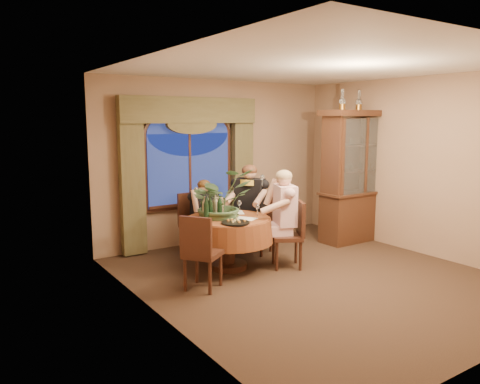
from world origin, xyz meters
TOP-DOWN VIEW (x-y plane):
  - floor at (0.00, 0.00)m, footprint 5.00×5.00m
  - wall_back at (0.00, 2.50)m, footprint 4.50×0.00m
  - wall_right at (2.25, 0.00)m, footprint 0.00×5.00m
  - ceiling at (0.00, 0.00)m, footprint 5.00×5.00m
  - window at (-0.60, 2.43)m, footprint 1.62×0.10m
  - arched_transom at (-0.60, 2.43)m, footprint 1.60×0.06m
  - drapery_left at (-1.63, 2.38)m, footprint 0.38×0.14m
  - drapery_right at (0.43, 2.38)m, footprint 0.38×0.14m
  - swag_valance at (-0.60, 2.35)m, footprint 2.45×0.16m
  - dining_table at (-0.74, 0.99)m, footprint 1.66×1.66m
  - china_cabinet at (1.98, 1.11)m, footprint 1.41×0.56m
  - oil_lamp_left at (1.58, 1.11)m, footprint 0.11×0.11m
  - oil_lamp_center at (1.98, 1.11)m, footprint 0.11×0.11m
  - oil_lamp_right at (2.38, 1.11)m, footprint 0.11×0.11m
  - chair_right at (-0.01, 0.57)m, footprint 0.57×0.57m
  - chair_back_right at (0.06, 1.41)m, footprint 0.57×0.57m
  - chair_back at (-0.78, 1.89)m, footprint 0.44×0.44m
  - chair_front_left at (-1.45, 0.48)m, footprint 0.59×0.59m
  - person_pink at (0.03, 0.67)m, footprint 0.63×0.65m
  - person_back at (-0.69, 1.80)m, footprint 0.46×0.42m
  - person_scarf at (-0.02, 1.49)m, footprint 0.68×0.69m
  - stoneware_vase at (-0.82, 1.10)m, footprint 0.15×0.15m
  - centerpiece_plant at (-0.81, 1.10)m, footprint 0.91×1.01m
  - olive_bowl at (-0.68, 0.94)m, footprint 0.14×0.14m
  - cheese_platter at (-0.87, 0.61)m, footprint 0.38×0.38m
  - wine_bottle_0 at (-1.08, 1.07)m, footprint 0.07×0.07m
  - wine_bottle_1 at (-1.04, 1.18)m, footprint 0.07×0.07m
  - wine_bottle_2 at (-0.92, 1.06)m, footprint 0.07×0.07m
  - wine_bottle_3 at (-0.91, 0.95)m, footprint 0.07×0.07m
  - wine_bottle_4 at (-1.13, 0.95)m, footprint 0.07×0.07m
  - wine_bottle_5 at (-1.03, 1.00)m, footprint 0.07×0.07m
  - tasting_paper_0 at (-0.59, 0.78)m, footprint 0.33×0.36m
  - tasting_paper_1 at (-0.46, 1.22)m, footprint 0.32×0.36m
  - tasting_paper_2 at (-0.80, 0.70)m, footprint 0.23×0.31m
  - wine_glass_person_pink at (-0.35, 0.83)m, footprint 0.07×0.07m
  - wine_glass_person_back at (-0.72, 1.42)m, footprint 0.07×0.07m
  - wine_glass_person_scarf at (-0.39, 1.24)m, footprint 0.07×0.07m

SIDE VIEW (x-z plane):
  - floor at x=0.00m, z-range 0.00..0.00m
  - dining_table at x=-0.74m, z-range 0.00..0.75m
  - chair_right at x=-0.01m, z-range 0.00..0.96m
  - chair_back_right at x=0.06m, z-range 0.00..0.96m
  - chair_back at x=-0.78m, z-range 0.00..0.96m
  - chair_front_left at x=-1.45m, z-range 0.00..0.96m
  - person_back at x=-0.69m, z-range 0.00..1.21m
  - person_pink at x=0.03m, z-range 0.00..1.42m
  - person_scarf at x=-0.02m, z-range 0.00..1.43m
  - tasting_paper_0 at x=-0.59m, z-range 0.75..0.76m
  - tasting_paper_1 at x=-0.46m, z-range 0.75..0.76m
  - tasting_paper_2 at x=-0.80m, z-range 0.75..0.76m
  - cheese_platter at x=-0.87m, z-range 0.75..0.77m
  - olive_bowl at x=-0.68m, z-range 0.75..0.79m
  - wine_glass_person_pink at x=-0.35m, z-range 0.75..0.93m
  - wine_glass_person_back at x=-0.72m, z-range 0.75..0.93m
  - wine_glass_person_scarf at x=-0.39m, z-range 0.75..0.93m
  - stoneware_vase at x=-0.82m, z-range 0.75..1.03m
  - wine_bottle_0 at x=-1.08m, z-range 0.75..1.08m
  - wine_bottle_1 at x=-1.04m, z-range 0.75..1.08m
  - wine_bottle_2 at x=-0.92m, z-range 0.75..1.08m
  - wine_bottle_3 at x=-0.91m, z-range 0.75..1.08m
  - wine_bottle_4 at x=-1.13m, z-range 0.75..1.08m
  - wine_bottle_5 at x=-1.03m, z-range 0.75..1.08m
  - china_cabinet at x=1.98m, z-range 0.00..2.29m
  - drapery_left at x=-1.63m, z-range 0.02..2.34m
  - drapery_right at x=0.43m, z-range 0.02..2.34m
  - window at x=-0.60m, z-range 0.64..1.96m
  - centerpiece_plant at x=-0.81m, z-range 0.95..1.74m
  - wall_back at x=0.00m, z-range -0.85..3.65m
  - wall_right at x=2.25m, z-range -1.10..3.90m
  - arched_transom at x=-0.60m, z-range 1.86..2.30m
  - swag_valance at x=-0.60m, z-range 2.07..2.49m
  - oil_lamp_left at x=1.58m, z-range 2.29..2.63m
  - oil_lamp_center at x=1.98m, z-range 2.29..2.63m
  - oil_lamp_right at x=2.38m, z-range 2.29..2.63m
  - ceiling at x=0.00m, z-range 2.80..2.80m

